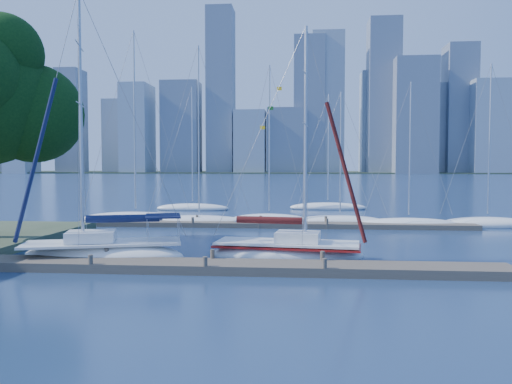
{
  "coord_description": "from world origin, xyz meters",
  "views": [
    {
      "loc": [
        3.93,
        -21.48,
        4.63
      ],
      "look_at": [
        1.74,
        4.0,
        3.29
      ],
      "focal_mm": 35.0,
      "sensor_mm": 36.0,
      "label": 1
    }
  ],
  "objects": [
    {
      "name": "bg_boat_0",
      "position": [
        -9.52,
        18.62,
        0.3
      ],
      "size": [
        9.32,
        3.0,
        16.03
      ],
      "rotation": [
        0.0,
        0.0,
        -0.06
      ],
      "color": "white",
      "rests_on": "ground"
    },
    {
      "name": "near_dock",
      "position": [
        0.0,
        0.0,
        0.2
      ],
      "size": [
        26.0,
        2.0,
        0.4
      ],
      "primitive_type": "cube",
      "color": "#4F4539",
      "rests_on": "ground"
    },
    {
      "name": "ground",
      "position": [
        0.0,
        0.0,
        0.0
      ],
      "size": [
        700.0,
        700.0,
        0.0
      ],
      "primitive_type": "plane",
      "color": "navy",
      "rests_on": "ground"
    },
    {
      "name": "bg_boat_1",
      "position": [
        -3.94,
        17.36,
        0.26
      ],
      "size": [
        8.25,
        3.07,
        14.35
      ],
      "rotation": [
        0.0,
        0.0,
        0.12
      ],
      "color": "white",
      "rests_on": "ground"
    },
    {
      "name": "bg_boat_5",
      "position": [
        18.24,
        17.56,
        0.26
      ],
      "size": [
        7.12,
        2.61,
        12.61
      ],
      "rotation": [
        0.0,
        0.0,
        -0.06
      ],
      "color": "white",
      "rests_on": "ground"
    },
    {
      "name": "bg_boat_7",
      "position": [
        7.04,
        31.91,
        0.25
      ],
      "size": [
        8.36,
        3.53,
        12.51
      ],
      "rotation": [
        0.0,
        0.0,
        -0.17
      ],
      "color": "white",
      "rests_on": "ground"
    },
    {
      "name": "bg_boat_6",
      "position": [
        -7.15,
        29.82,
        0.25
      ],
      "size": [
        7.91,
        4.65,
        13.15
      ],
      "rotation": [
        0.0,
        0.0,
        0.36
      ],
      "color": "white",
      "rests_on": "ground"
    },
    {
      "name": "sailboat_navy",
      "position": [
        -5.56,
        1.87,
        1.1
      ],
      "size": [
        8.41,
        4.68,
        13.52
      ],
      "rotation": [
        0.0,
        0.0,
        0.27
      ],
      "color": "white",
      "rests_on": "ground"
    },
    {
      "name": "skyline",
      "position": [
        21.13,
        290.4,
        33.65
      ],
      "size": [
        502.01,
        51.31,
        102.18
      ],
      "color": "#7C8FA1",
      "rests_on": "ground"
    },
    {
      "name": "sailboat_maroon",
      "position": [
        3.38,
        2.99,
        0.97
      ],
      "size": [
        7.78,
        3.36,
        11.86
      ],
      "rotation": [
        0.0,
        0.0,
        -0.12
      ],
      "color": "white",
      "rests_on": "ground"
    },
    {
      "name": "far_shore",
      "position": [
        0.0,
        320.0,
        0.0
      ],
      "size": [
        800.0,
        100.0,
        1.5
      ],
      "primitive_type": "cube",
      "color": "#38472D",
      "rests_on": "ground"
    },
    {
      "name": "bg_boat_3",
      "position": [
        7.22,
        18.46,
        0.23
      ],
      "size": [
        7.57,
        3.56,
        10.78
      ],
      "rotation": [
        0.0,
        0.0,
        -0.21
      ],
      "color": "white",
      "rests_on": "ground"
    },
    {
      "name": "bg_boat_2",
      "position": [
        1.52,
        19.24,
        0.26
      ],
      "size": [
        6.81,
        4.32,
        13.12
      ],
      "rotation": [
        0.0,
        0.0,
        -0.37
      ],
      "color": "white",
      "rests_on": "ground"
    },
    {
      "name": "far_dock",
      "position": [
        2.0,
        16.0,
        0.18
      ],
      "size": [
        30.0,
        1.8,
        0.36
      ],
      "primitive_type": "cube",
      "color": "#4F4539",
      "rests_on": "ground"
    },
    {
      "name": "bg_boat_4",
      "position": [
        12.27,
        17.04,
        0.23
      ],
      "size": [
        7.88,
        4.54,
        11.24
      ],
      "rotation": [
        0.0,
        0.0,
        0.35
      ],
      "color": "white",
      "rests_on": "ground"
    }
  ]
}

